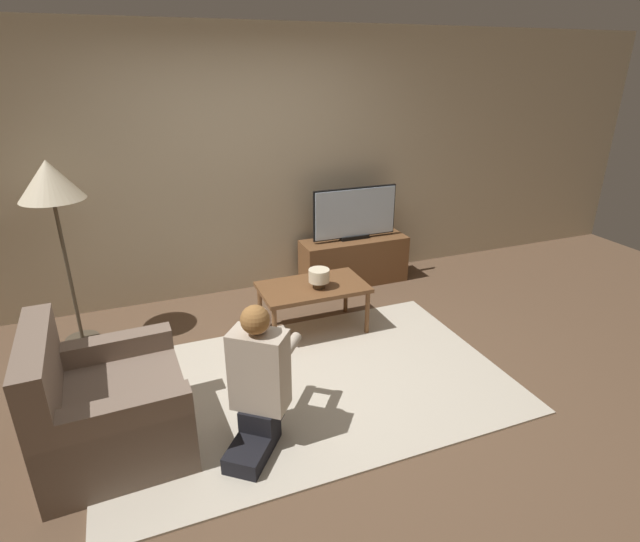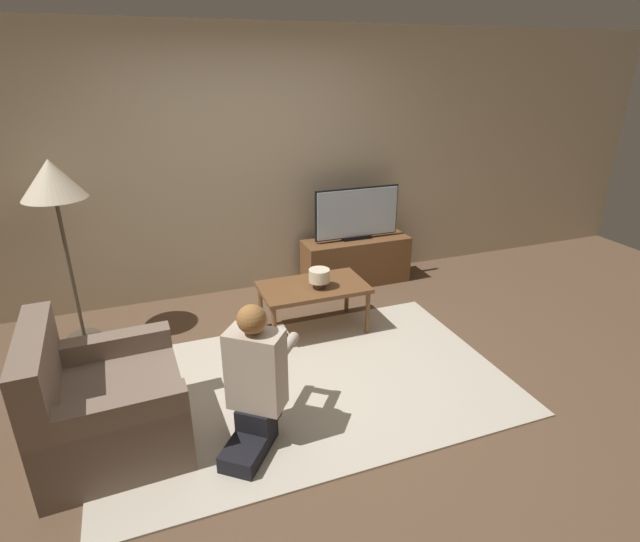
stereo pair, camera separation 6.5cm
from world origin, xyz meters
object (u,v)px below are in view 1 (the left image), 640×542
tv (355,213)px  table_lamp (319,277)px  floor_lamp (51,187)px  coffee_table (313,290)px  person_kneeling (259,378)px  armchair (108,410)px

tv → table_lamp: tv is taller
floor_lamp → table_lamp: floor_lamp is taller
table_lamp → tv: bearing=50.1°
coffee_table → person_kneeling: 1.46m
armchair → person_kneeling: person_kneeling is taller
coffee_table → person_kneeling: bearing=-123.7°
floor_lamp → armchair: bearing=-80.8°
coffee_table → person_kneeling: person_kneeling is taller
tv → person_kneeling: tv is taller
tv → coffee_table: (-0.79, -0.85, -0.39)m
armchair → tv: bearing=-56.7°
tv → floor_lamp: size_ratio=0.59×
tv → armchair: (-2.49, -1.78, -0.50)m
tv → armchair: bearing=-144.4°
tv → table_lamp: (-0.76, -0.91, -0.24)m
tv → armchair: tv is taller
tv → floor_lamp: floor_lamp is taller
person_kneeling → table_lamp: (0.84, 1.15, 0.08)m
tv → coffee_table: size_ratio=1.00×
person_kneeling → table_lamp: 1.43m
person_kneeling → table_lamp: bearing=-88.3°
armchair → table_lamp: 1.95m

